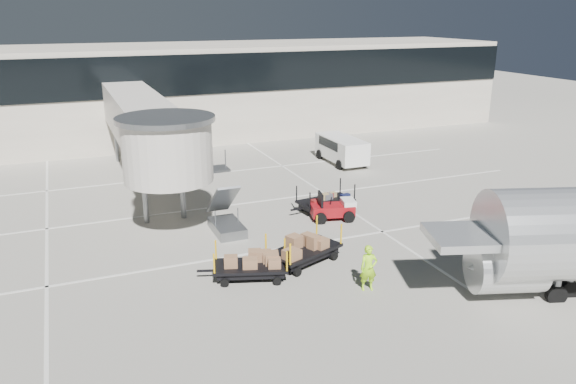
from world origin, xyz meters
The scene contains 10 objects.
ground centered at (0.00, 0.00, 0.00)m, with size 140.00×140.00×0.00m, color #AEAA9C.
lane_markings centered at (-0.67, 9.33, 0.01)m, with size 40.00×30.00×0.02m.
terminal centered at (-0.35, 29.94, 4.11)m, with size 64.00×12.11×15.20m.
jet_bridge centered at (-3.97, 12.26, 4.28)m, with size 5.70×20.40×6.03m.
baggage_tug centered at (4.53, 4.66, 0.56)m, with size 2.55×1.96×1.54m.
suitcase_cart centered at (4.73, 6.10, 0.53)m, with size 3.93×1.98×1.51m.
box_cart_near centered at (0.71, 0.18, 0.61)m, with size 4.21×2.83×1.64m.
box_cart_far centered at (-1.88, -0.45, 0.61)m, with size 3.88×2.43×1.50m.
ground_worker centered at (2.14, -3.20, 0.96)m, with size 0.70×0.46×1.93m, color #A3F319.
minivan centered at (10.46, 15.34, 1.15)m, with size 2.24×5.05×1.91m.
Camera 1 is at (-8.65, -21.01, 10.82)m, focal length 35.00 mm.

